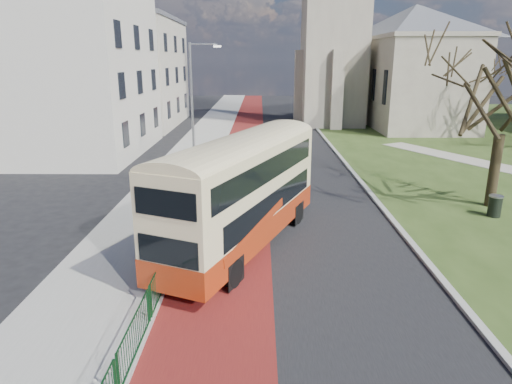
{
  "coord_description": "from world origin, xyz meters",
  "views": [
    {
      "loc": [
        0.07,
        -13.24,
        7.07
      ],
      "look_at": [
        -0.06,
        4.12,
        2.0
      ],
      "focal_mm": 32.0,
      "sensor_mm": 36.0,
      "label": 1
    }
  ],
  "objects_px": {
    "bus": "(243,188)",
    "winter_tree_near": "(509,74)",
    "litter_bin": "(495,206)",
    "streetlamp": "(194,97)"
  },
  "relations": [
    {
      "from": "bus",
      "to": "winter_tree_near",
      "type": "distance_m",
      "value": 13.78
    },
    {
      "from": "winter_tree_near",
      "to": "litter_bin",
      "type": "height_order",
      "value": "winter_tree_near"
    },
    {
      "from": "bus",
      "to": "streetlamp",
      "type": "bearing_deg",
      "value": 127.41
    },
    {
      "from": "streetlamp",
      "to": "winter_tree_near",
      "type": "distance_m",
      "value": 18.62
    },
    {
      "from": "winter_tree_near",
      "to": "litter_bin",
      "type": "distance_m",
      "value": 6.11
    },
    {
      "from": "streetlamp",
      "to": "winter_tree_near",
      "type": "xyz_separation_m",
      "value": [
        15.9,
        -9.51,
        1.82
      ]
    },
    {
      "from": "litter_bin",
      "to": "winter_tree_near",
      "type": "bearing_deg",
      "value": 70.29
    },
    {
      "from": "streetlamp",
      "to": "litter_bin",
      "type": "distance_m",
      "value": 19.36
    },
    {
      "from": "streetlamp",
      "to": "bus",
      "type": "distance_m",
      "value": 15.37
    },
    {
      "from": "bus",
      "to": "winter_tree_near",
      "type": "relative_size",
      "value": 1.11
    }
  ]
}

